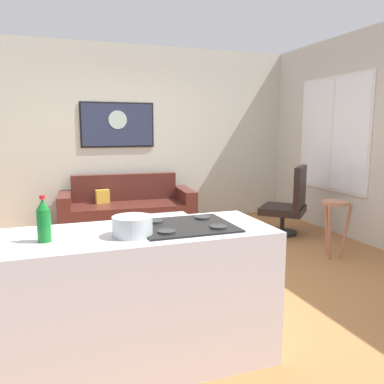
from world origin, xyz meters
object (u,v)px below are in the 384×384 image
at_px(soda_bottle, 44,221).
at_px(wall_painting, 118,125).
at_px(couch, 127,212).
at_px(mixing_bowl, 132,226).
at_px(bar_stool, 335,215).
at_px(armchair, 289,204).
at_px(coffee_table, 154,221).

relative_size(soda_bottle, wall_painting, 0.23).
xyz_separation_m(couch, mixing_bowl, (-0.60, -3.52, 0.66)).
bearing_deg(bar_stool, wall_painting, 128.89).
xyz_separation_m(armchair, soda_bottle, (-3.23, -2.43, 0.55)).
distance_m(soda_bottle, mixing_bowl, 0.50).
relative_size(bar_stool, soda_bottle, 2.57).
height_order(bar_stool, soda_bottle, soda_bottle).
distance_m(bar_stool, wall_painting, 3.47).
bearing_deg(soda_bottle, coffee_table, 62.16).
distance_m(couch, armchair, 2.39).
bearing_deg(couch, bar_stool, -45.98).
relative_size(couch, wall_painting, 1.76).
distance_m(coffee_table, armchair, 2.03).
bearing_deg(bar_stool, soda_bottle, -156.64).
bearing_deg(soda_bottle, bar_stool, 23.36).
distance_m(armchair, bar_stool, 1.08).
height_order(couch, wall_painting, wall_painting).
bearing_deg(armchair, bar_stool, -94.84).
bearing_deg(soda_bottle, armchair, 36.92).
bearing_deg(couch, wall_painting, 93.66).
height_order(couch, bar_stool, couch).
bearing_deg(bar_stool, couch, 134.02).
height_order(coffee_table, armchair, armchair).
bearing_deg(wall_painting, couch, -86.34).
bearing_deg(couch, armchair, -26.14).
distance_m(coffee_table, bar_stool, 2.15).
bearing_deg(coffee_table, bar_stool, -25.48).
distance_m(armchair, soda_bottle, 4.08).
xyz_separation_m(mixing_bowl, wall_painting, (0.57, 3.98, 0.63)).
relative_size(couch, mixing_bowl, 8.36).
bearing_deg(mixing_bowl, armchair, 42.07).
relative_size(armchair, mixing_bowl, 4.14).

